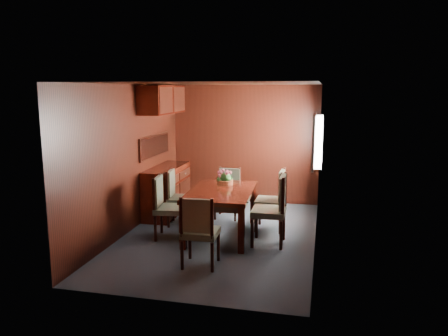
% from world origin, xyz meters
% --- Properties ---
extents(ground, '(4.50, 4.50, 0.00)m').
position_xyz_m(ground, '(0.00, 0.00, 0.00)').
color(ground, '#303942').
rests_on(ground, ground).
extents(room_shell, '(3.06, 4.52, 2.41)m').
position_xyz_m(room_shell, '(-0.10, 0.33, 1.63)').
color(room_shell, black).
rests_on(room_shell, ground).
extents(sideboard, '(0.48, 1.40, 0.90)m').
position_xyz_m(sideboard, '(-1.25, 1.00, 0.45)').
color(sideboard, '#360D06').
rests_on(sideboard, ground).
extents(dining_table, '(1.06, 1.63, 0.74)m').
position_xyz_m(dining_table, '(0.01, 0.06, 0.64)').
color(dining_table, '#360D06').
rests_on(dining_table, ground).
extents(chair_left_near, '(0.51, 0.53, 0.99)m').
position_xyz_m(chair_left_near, '(-0.81, -0.25, 0.55)').
color(chair_left_near, black).
rests_on(chair_left_near, ground).
extents(chair_left_far, '(0.49, 0.51, 0.97)m').
position_xyz_m(chair_left_far, '(-0.86, 0.44, 0.54)').
color(chair_left_far, black).
rests_on(chair_left_far, ground).
extents(chair_right_near, '(0.50, 0.52, 1.08)m').
position_xyz_m(chair_right_near, '(0.89, -0.18, 0.60)').
color(chair_right_near, black).
rests_on(chair_right_near, ground).
extents(chair_right_far, '(0.47, 0.49, 1.02)m').
position_xyz_m(chair_right_far, '(0.82, 0.52, 0.57)').
color(chair_right_far, black).
rests_on(chair_right_far, ground).
extents(chair_head, '(0.48, 0.46, 0.98)m').
position_xyz_m(chair_head, '(0.03, -1.27, 0.54)').
color(chair_head, black).
rests_on(chair_head, ground).
extents(chair_foot, '(0.44, 0.42, 0.90)m').
position_xyz_m(chair_foot, '(-0.09, 1.08, 0.50)').
color(chair_foot, black).
rests_on(chair_foot, ground).
extents(flower_centerpiece, '(0.29, 0.29, 0.29)m').
position_xyz_m(flower_centerpiece, '(-0.01, 0.44, 0.88)').
color(flower_centerpiece, '#B76038').
rests_on(flower_centerpiece, dining_table).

